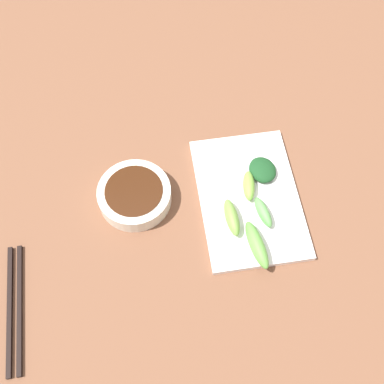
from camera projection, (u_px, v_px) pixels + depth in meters
The scene contains 9 objects.
tabletop at pixel (190, 197), 0.96m from camera, with size 2.10×2.10×0.02m, color brown.
sauce_bowl at pixel (135, 195), 0.93m from camera, with size 0.14×0.14×0.04m.
serving_plate at pixel (249, 198), 0.94m from camera, with size 0.19×0.28×0.01m, color white.
broccoli_stalk_0 at pixel (263, 212), 0.90m from camera, with size 0.02×0.06×0.03m, color #5DA151.
broccoli_stalk_1 at pixel (232, 217), 0.90m from camera, with size 0.02×0.08×0.03m, color #719E42.
broccoli_stalk_2 at pixel (249, 186), 0.93m from camera, with size 0.02×0.06×0.03m, color #79B742.
broccoli_leafy_3 at pixel (263, 170), 0.95m from camera, with size 0.05×0.06×0.02m, color #18451F.
broccoli_stalk_4 at pixel (257, 245), 0.87m from camera, with size 0.03×0.10×0.03m, color #5EA041.
chopsticks at pixel (15, 308), 0.84m from camera, with size 0.03×0.23×0.01m.
Camera 1 is at (-0.06, -0.44, 0.86)m, focal length 45.37 mm.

